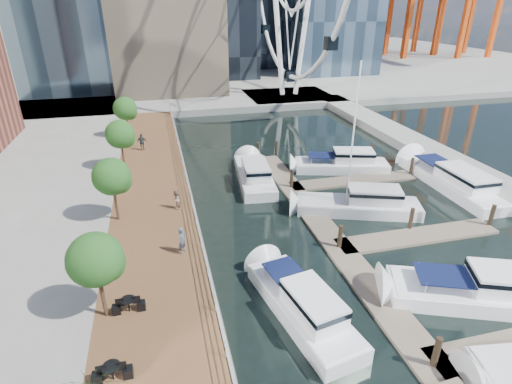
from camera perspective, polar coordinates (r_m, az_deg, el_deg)
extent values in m
plane|color=black|center=(21.11, 13.52, -20.73)|extent=(520.00, 520.00, 0.00)
cube|color=brown|center=(31.18, -14.43, -3.16)|extent=(6.00, 60.00, 1.00)
cube|color=#595954|center=(31.22, -8.94, -2.58)|extent=(0.25, 60.00, 1.00)
cube|color=gray|center=(115.77, -10.54, 17.81)|extent=(200.00, 114.00, 1.00)
cube|color=gray|center=(45.29, 25.10, 4.28)|extent=(4.00, 60.00, 1.00)
cube|color=gray|center=(69.73, 4.70, 13.32)|extent=(14.00, 12.00, 1.00)
cube|color=#6D6051|center=(29.17, 10.11, -5.73)|extent=(2.00, 32.00, 0.20)
cube|color=#6D6051|center=(30.52, 22.06, -5.86)|extent=(12.00, 2.00, 0.20)
cube|color=#6D6051|center=(37.99, 13.67, 1.57)|extent=(12.00, 2.00, 0.20)
cylinder|color=white|center=(67.45, 2.93, 24.53)|extent=(0.80, 0.80, 26.00)
cylinder|color=white|center=(69.06, 7.30, 24.40)|extent=(0.80, 0.80, 26.00)
cylinder|color=#3F2B1C|center=(21.23, -21.06, -13.65)|extent=(0.20, 0.20, 2.40)
sphere|color=#265B1E|center=(20.04, -21.99, -8.94)|extent=(2.60, 2.60, 2.60)
cylinder|color=#3F2B1C|center=(29.71, -19.36, -1.64)|extent=(0.20, 0.20, 2.40)
sphere|color=#265B1E|center=(28.87, -19.95, 2.08)|extent=(2.60, 2.60, 2.60)
cylinder|color=#3F2B1C|center=(38.92, -18.45, 4.88)|extent=(0.20, 0.20, 2.40)
sphere|color=#265B1E|center=(38.28, -18.88, 7.82)|extent=(2.60, 2.60, 2.60)
cylinder|color=#3F2B1C|center=(48.44, -17.89, 8.87)|extent=(0.20, 0.20, 2.40)
sphere|color=#265B1E|center=(47.93, -18.23, 11.27)|extent=(2.60, 2.60, 2.60)
imported|color=#495361|center=(24.95, -10.51, -6.81)|extent=(0.70, 0.76, 1.74)
imported|color=gray|center=(30.24, -11.39, -1.07)|extent=(0.84, 0.92, 1.52)
imported|color=#2F353B|center=(43.52, -15.98, 6.88)|extent=(1.04, 0.46, 1.76)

